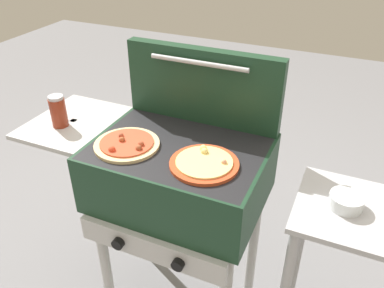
# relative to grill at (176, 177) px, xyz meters

# --- Properties ---
(grill) EXTENTS (0.96, 0.53, 0.90)m
(grill) POSITION_rel_grill_xyz_m (0.00, 0.00, 0.00)
(grill) COLOR #193823
(grill) RESTS_ON ground_plane
(grill_lid_open) EXTENTS (0.63, 0.08, 0.30)m
(grill_lid_open) POSITION_rel_grill_xyz_m (0.01, 0.22, 0.30)
(grill_lid_open) COLOR #193823
(grill_lid_open) RESTS_ON grill
(pizza_cheese) EXTENTS (0.24, 0.24, 0.03)m
(pizza_cheese) POSITION_rel_grill_xyz_m (0.14, -0.07, 0.15)
(pizza_cheese) COLOR #C64723
(pizza_cheese) RESTS_ON grill
(pizza_pepperoni) EXTENTS (0.24, 0.24, 0.03)m
(pizza_pepperoni) POSITION_rel_grill_xyz_m (-0.16, -0.08, 0.15)
(pizza_pepperoni) COLOR beige
(pizza_pepperoni) RESTS_ON grill
(sauce_jar) EXTENTS (0.06, 0.06, 0.13)m
(sauce_jar) POSITION_rel_grill_xyz_m (-0.48, -0.05, 0.21)
(sauce_jar) COLOR maroon
(sauce_jar) RESTS_ON grill
(prep_table) EXTENTS (0.44, 0.36, 0.82)m
(prep_table) POSITION_rel_grill_xyz_m (0.67, 0.00, -0.18)
(prep_table) COLOR #B2B2B7
(prep_table) RESTS_ON ground_plane
(topping_bowl_far) EXTENTS (0.11, 0.11, 0.04)m
(topping_bowl_far) POSITION_rel_grill_xyz_m (0.61, 0.01, 0.08)
(topping_bowl_far) COLOR silver
(topping_bowl_far) RESTS_ON prep_table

